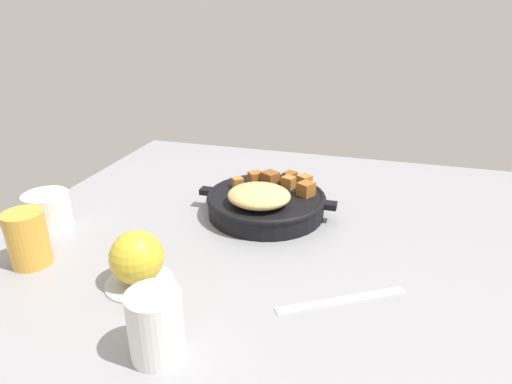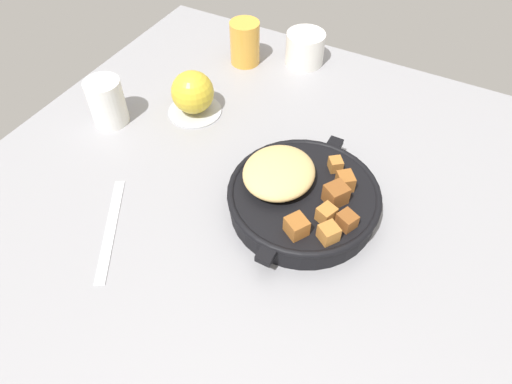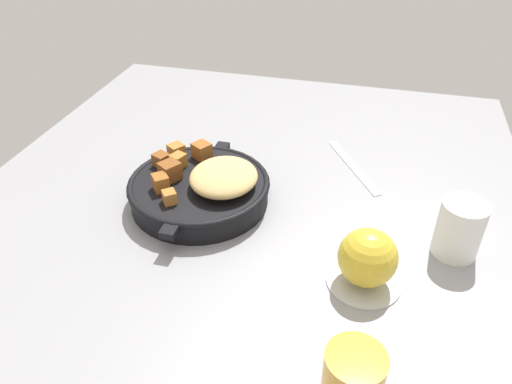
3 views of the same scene
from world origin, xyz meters
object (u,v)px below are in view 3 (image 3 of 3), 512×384
(butter_knife, at_px, (353,166))
(white_creamer_pitcher, at_px, (459,229))
(cast_iron_skillet, at_px, (202,187))
(red_apple, at_px, (368,258))

(butter_knife, xyz_separation_m, white_creamer_pitcher, (0.21, 0.17, 0.04))
(cast_iron_skillet, bearing_deg, white_creamer_pitcher, 86.24)
(butter_knife, bearing_deg, red_apple, -22.99)
(red_apple, bearing_deg, butter_knife, -172.08)
(red_apple, xyz_separation_m, butter_knife, (-0.31, -0.04, -0.05))
(red_apple, distance_m, butter_knife, 0.32)
(cast_iron_skillet, bearing_deg, red_apple, 66.21)
(cast_iron_skillet, xyz_separation_m, butter_knife, (-0.18, 0.25, -0.03))
(red_apple, xyz_separation_m, white_creamer_pitcher, (-0.10, 0.13, -0.00))
(red_apple, distance_m, white_creamer_pitcher, 0.16)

